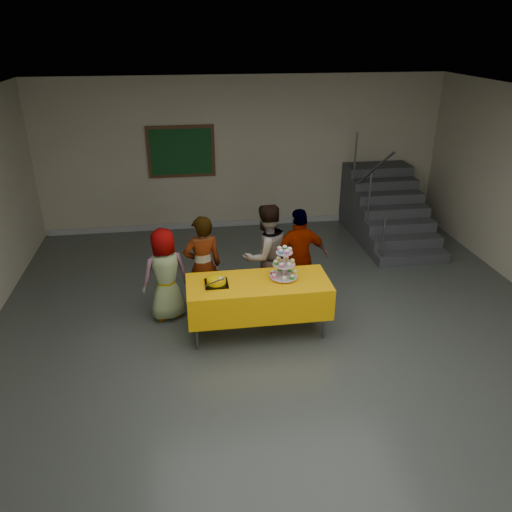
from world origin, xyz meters
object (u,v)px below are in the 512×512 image
Objects in this scene: bake_table at (258,296)px; noticeboard at (181,152)px; cupcake_stand at (284,266)px; schoolchild_c at (266,256)px; schoolchild_b at (203,266)px; schoolchild_d at (299,258)px; staircase at (384,210)px; bear_cake at (216,280)px; schoolchild_a at (165,274)px.

bake_table is 1.45× the size of noticeboard.
schoolchild_c is (-0.12, 0.69, -0.17)m from cupcake_stand.
schoolchild_c is (0.92, 0.14, 0.04)m from schoolchild_b.
schoolchild_d is at bearing 60.08° from cupcake_stand.
noticeboard is (-0.90, 3.98, 1.04)m from bake_table.
cupcake_stand is at bearing 9.66° from bake_table.
staircase reaches higher than schoolchild_d.
staircase is (3.71, 2.53, -0.26)m from schoolchild_b.
schoolchild_b reaches higher than bear_cake.
schoolchild_a is 3.54m from noticeboard.
schoolchild_d is at bearing 28.05° from bear_cake.
schoolchild_b is 4.50m from staircase.
schoolchild_b is 0.93m from schoolchild_c.
bear_cake is 0.28× the size of noticeboard.
schoolchild_b is (0.53, 0.03, 0.07)m from schoolchild_a.
cupcake_stand is at bearing 140.55° from schoolchild_b.
schoolchild_b is 0.62× the size of staircase.
schoolchild_a is at bearing -7.89° from schoolchild_b.
bake_table is 1.20× the size of schoolchild_c.
schoolchild_d is 1.15× the size of noticeboard.
schoolchild_c is at bearing 177.09° from schoolchild_b.
schoolchild_d is at bearing 148.16° from schoolchild_c.
cupcake_stand is at bearing 2.96° from bear_cake.
schoolchild_a is 1.93m from schoolchild_d.
schoolchild_c is 1.20× the size of noticeboard.
schoolchild_c is at bearing -139.37° from staircase.
cupcake_stand is at bearing 141.78° from schoolchild_a.
bake_table is 0.61m from bear_cake.
staircase is (2.67, 3.09, -0.46)m from cupcake_stand.
noticeboard reaches higher than schoolchild_a.
staircase is (3.57, 3.14, -0.34)m from bear_cake.
bake_table is at bearing 134.63° from schoolchild_a.
schoolchild_c is 0.65× the size of staircase.
staircase reaches higher than schoolchild_a.
noticeboard is (-0.35, 3.97, 0.77)m from bear_cake.
noticeboard is (-3.92, 0.84, 1.11)m from staircase.
bear_cake is at bearing -138.68° from staircase.
bake_table is 4.22m from noticeboard.
schoolchild_a is at bearing 161.41° from cupcake_stand.
noticeboard reaches higher than bake_table.
staircase reaches higher than bake_table.
bear_cake is at bearing 119.80° from schoolchild_a.
bear_cake is (-0.90, -0.05, -0.12)m from cupcake_stand.
schoolchild_a is 0.90× the size of schoolchild_b.
cupcake_stand reaches higher than bake_table.
bake_table is 1.26× the size of schoolchild_b.
schoolchild_b is 3.48m from noticeboard.
schoolchild_c is at bearing -14.15° from schoolchild_d.
schoolchild_d is (1.26, 0.67, -0.08)m from bear_cake.
bake_table is 5.25× the size of bear_cake.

